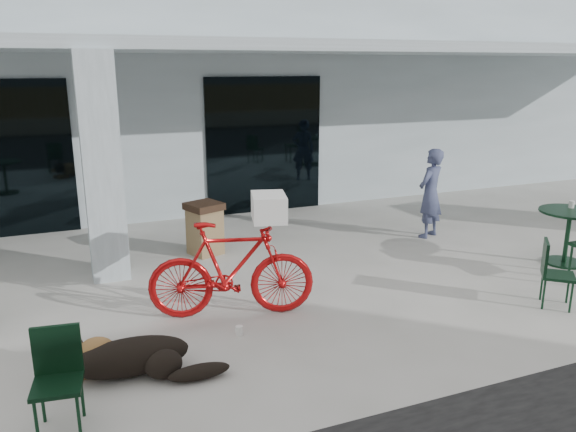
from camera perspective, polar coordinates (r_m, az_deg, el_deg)
name	(u,v)px	position (r m, az deg, el deg)	size (l,w,h in m)	color
ground	(264,325)	(6.64, -2.44, -11.02)	(80.00, 80.00, 0.00)	beige
building	(145,93)	(14.28, -14.36, 11.98)	(22.00, 7.00, 4.50)	silver
storefront_glass_right	(264,146)	(11.37, -2.42, 7.17)	(2.40, 0.06, 2.70)	black
column	(102,168)	(8.05, -18.37, 4.61)	(0.50, 0.50, 3.12)	silver
overhang	(186,46)	(9.44, -10.37, 16.64)	(22.00, 2.80, 0.18)	silver
bicycle	(231,269)	(6.69, -5.76, -5.40)	(0.55, 1.96, 1.18)	#AD0D0F
laundry_basket	(269,207)	(6.49, -1.96, 0.89)	(0.52, 0.38, 0.31)	white
dog	(130,355)	(5.78, -15.71, -13.43)	(1.30, 0.43, 0.43)	black
cup_near_dog	(239,331)	(6.42, -4.98, -11.52)	(0.08, 0.08, 0.10)	white
cafe_chair_near	(57,384)	(5.09, -22.40, -15.48)	(0.39, 0.43, 0.86)	black
cafe_table_far	(567,237)	(9.42, 26.49, -1.94)	(0.89, 0.89, 0.83)	black
cafe_chair_far_a	(558,275)	(7.72, 25.76, -5.39)	(0.38, 0.41, 0.84)	black
person	(430,193)	(9.98, 14.26, 2.24)	(0.57, 0.37, 1.55)	#3E4568
cup_on_table	(572,204)	(9.49, 26.85, 1.06)	(0.08, 0.08, 0.11)	white
trash_receptacle	(205,229)	(8.96, -8.45, -1.27)	(0.49, 0.49, 0.84)	olive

